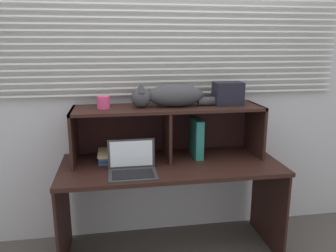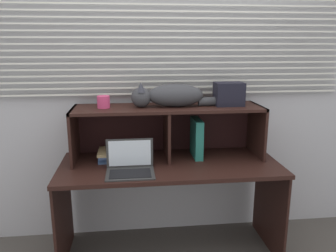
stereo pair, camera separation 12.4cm
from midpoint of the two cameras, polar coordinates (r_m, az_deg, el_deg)
back_panel_with_blinds at (r=2.75m, az=-2.13°, el=6.62°), size 4.40×0.08×2.50m
desk at (r=2.56m, az=-0.92°, el=-9.13°), size 1.62×0.68×0.74m
hutch_shelf_unit at (r=2.58m, az=-1.52°, el=0.99°), size 1.43×0.39×0.40m
cat at (r=2.52m, az=-1.02°, el=5.16°), size 0.74×0.19×0.18m
laptop at (r=2.33m, az=-7.61°, el=-6.87°), size 0.33×0.24×0.22m
binder_upright at (r=2.63m, az=3.46°, el=-1.95°), size 0.06×0.25×0.30m
book_stack at (r=2.60m, az=-11.40°, el=-4.98°), size 0.15×0.24×0.07m
small_basket at (r=2.50m, az=-12.30°, el=3.91°), size 0.09×0.09×0.09m
storage_box at (r=2.62m, az=8.76°, el=5.45°), size 0.21×0.16×0.18m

